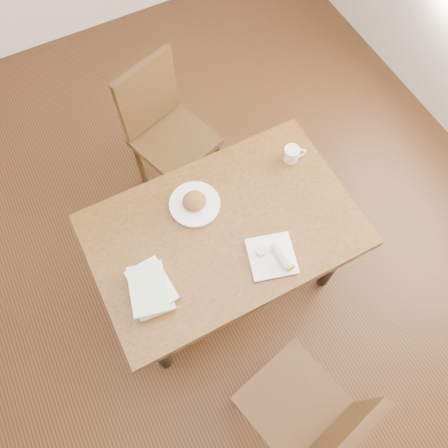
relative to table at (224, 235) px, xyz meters
name	(u,v)px	position (x,y,z in m)	size (l,w,h in m)	color
ground	(224,278)	(0.00, 0.00, -0.67)	(4.00, 5.00, 0.01)	#472814
room_walls	(224,105)	(0.00, 0.00, 0.96)	(4.02, 5.02, 2.80)	beige
table	(224,235)	(0.00, 0.00, 0.00)	(1.28, 0.82, 0.75)	brown
chair_near	(310,418)	(-0.04, -0.91, -0.12)	(0.51, 0.51, 0.95)	#4A2E15
chair_far	(164,126)	(0.03, 0.84, -0.12)	(0.53, 0.53, 0.95)	#4A3315
plate_scone	(195,203)	(-0.07, 0.18, 0.11)	(0.25, 0.25, 0.08)	white
coffee_mug	(292,154)	(0.49, 0.20, 0.12)	(0.12, 0.08, 0.08)	white
plate_burrito	(275,256)	(0.14, -0.24, 0.10)	(0.26, 0.26, 0.07)	white
book_stack	(150,288)	(-0.43, -0.12, 0.11)	(0.21, 0.27, 0.06)	white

